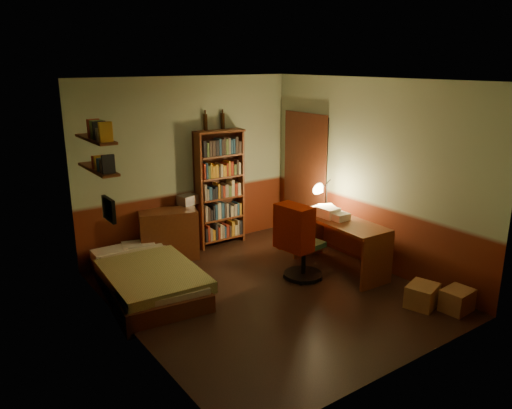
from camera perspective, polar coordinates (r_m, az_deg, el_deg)
floor at (r=6.37m, az=1.32°, el=-10.16°), size 3.50×4.00×0.02m
ceiling at (r=5.71m, az=1.49°, el=14.12°), size 3.50×4.00×0.02m
wall_back at (r=7.57m, az=-7.75°, el=4.48°), size 3.50×0.02×2.60m
wall_left at (r=5.09m, az=-14.70°, el=-1.66°), size 0.02×4.00×2.60m
wall_right at (r=7.07m, az=12.94°, el=3.39°), size 0.02×4.00×2.60m
wall_front at (r=4.53m, az=16.80°, el=-4.06°), size 3.50×0.02×2.60m
doorway at (r=8.01m, az=5.72°, el=3.00°), size 0.06×0.90×2.00m
door_trim at (r=7.99m, az=5.52°, el=2.97°), size 0.02×0.98×2.08m
bed at (r=6.49m, az=-12.45°, el=-7.20°), size 1.23×2.01×0.56m
dresser at (r=7.40m, az=-9.92°, el=-3.40°), size 0.91×0.66×0.73m
mini_stereo at (r=7.54m, az=-7.83°, el=0.55°), size 0.31×0.26×0.14m
bookshelf at (r=7.74m, az=-4.11°, el=1.83°), size 0.80×0.33×1.81m
bottle_left at (r=7.56m, az=-5.81°, el=9.34°), size 0.07×0.07×0.24m
bottle_right at (r=7.71m, az=-3.83°, el=9.50°), size 0.07×0.07×0.24m
desk at (r=6.97m, az=9.64°, el=-4.64°), size 0.61×1.38×0.73m
paper_stack at (r=7.10m, az=8.17°, el=-0.62°), size 0.30×0.34×0.11m
desk_lamp at (r=7.37m, az=8.12°, el=2.12°), size 0.23×0.23×0.64m
office_chair at (r=6.63m, az=5.51°, el=-4.01°), size 0.59×0.54×1.07m
red_jacket at (r=6.19m, az=6.82°, el=2.52°), size 0.41×0.55×0.59m
wall_shelf_lower at (r=6.07m, az=-17.59°, el=3.87°), size 0.20×0.90×0.03m
wall_shelf_upper at (r=6.01m, az=-17.88°, el=7.13°), size 0.20×0.90×0.03m
framed_picture at (r=5.66m, az=-16.47°, el=-0.54°), size 0.04×0.32×0.26m
cardboard_box_a at (r=6.35m, az=21.99°, el=-10.10°), size 0.37×0.31×0.26m
cardboard_box_b at (r=6.32m, az=18.45°, el=-9.83°), size 0.45×0.41×0.27m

